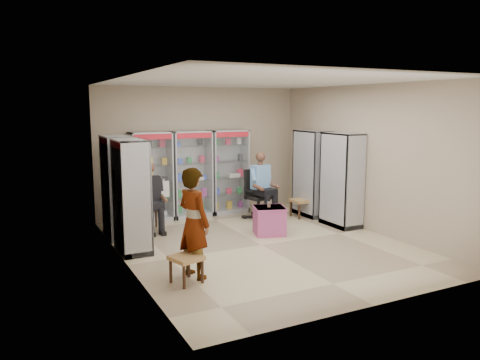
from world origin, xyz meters
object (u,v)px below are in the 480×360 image
wooden_chair (150,208)px  woven_stool_a (301,208)px  standing_man (194,223)px  pink_trunk (269,221)px  cabinet_left_near (131,196)px  woven_stool_b (186,269)px  cabinet_right_near (342,180)px  office_chair (259,194)px  cabinet_back_right (228,172)px  seated_shopkeeper (260,188)px  cabinet_left_far (118,187)px  cabinet_right_far (312,173)px  cabinet_back_mid (191,174)px  cabinet_back_left (151,177)px

wooden_chair → woven_stool_a: (3.45, -0.47, -0.26)m
standing_man → pink_trunk: bearing=-73.5°
cabinet_left_near → woven_stool_b: (0.33, -1.86, -0.79)m
cabinet_right_near → woven_stool_a: 1.34m
office_chair → cabinet_back_right: bearing=99.9°
seated_shopkeeper → cabinet_left_far: bearing=168.7°
cabinet_right_far → standing_man: cabinet_right_far is taller
cabinet_right_near → wooden_chair: bearing=68.4°
cabinet_left_far → seated_shopkeeper: cabinet_left_far is taller
cabinet_right_near → pink_trunk: 1.87m
cabinet_left_far → seated_shopkeeper: 3.18m
cabinet_back_mid → cabinet_back_right: (0.95, 0.00, 0.00)m
cabinet_right_far → wooden_chair: cabinet_right_far is taller
cabinet_back_right → standing_man: 4.36m
cabinet_back_left → cabinet_left_near: same height
seated_shopkeeper → standing_man: standing_man is taller
cabinet_back_left → woven_stool_a: size_ratio=4.74×
cabinet_right_near → cabinet_back_left: bearing=57.7°
cabinet_left_near → pink_trunk: cabinet_left_near is taller
cabinet_right_near → cabinet_left_near: size_ratio=1.00×
cabinet_back_right → cabinet_right_near: same height
cabinet_right_near → cabinet_left_near: (-4.46, 0.20, 0.00)m
pink_trunk → woven_stool_a: 1.69m
wooden_chair → seated_shopkeeper: (2.49, -0.21, 0.25)m
cabinet_back_mid → cabinet_back_right: bearing=0.0°
cabinet_left_near → standing_man: bearing=17.5°
cabinet_left_far → office_chair: (3.17, 0.04, -0.43)m
wooden_chair → cabinet_right_near: bearing=-21.6°
cabinet_back_left → cabinet_right_far: (3.53, -1.13, 0.00)m
cabinet_right_far → cabinet_right_near: same height
cabinet_back_right → cabinet_back_left: bearing=180.0°
cabinet_back_mid → woven_stool_a: cabinet_back_mid is taller
seated_shopkeeper → cabinet_back_right: bearing=98.9°
cabinet_left_near → woven_stool_a: 4.29m
cabinet_back_left → standing_man: size_ratio=1.19×
cabinet_back_right → wooden_chair: (-2.15, -0.73, -0.53)m
woven_stool_a → cabinet_left_near: bearing=-168.6°
cabinet_left_far → cabinet_left_near: 1.10m
office_chair → cabinet_back_mid: bearing=134.3°
cabinet_back_mid → cabinet_back_right: 0.95m
office_chair → seated_shopkeeper: bearing=-101.0°
cabinet_right_far → cabinet_left_far: 4.46m
cabinet_back_mid → woven_stool_a: 2.67m
office_chair → cabinet_back_left: bearing=147.3°
cabinet_right_far → office_chair: bearing=79.6°
wooden_chair → standing_man: bearing=-93.0°
cabinet_right_far → wooden_chair: 3.84m
wooden_chair → seated_shopkeeper: seated_shopkeeper is taller
cabinet_back_mid → pink_trunk: bearing=-68.2°
office_chair → pink_trunk: 1.35m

